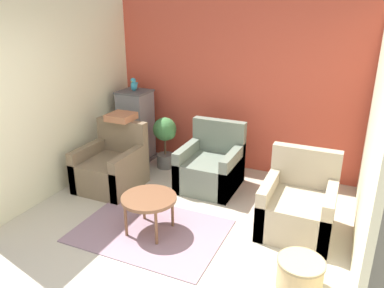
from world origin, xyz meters
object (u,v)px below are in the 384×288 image
Objects in this scene: potted_plant at (165,136)px; wicker_basket at (300,274)px; birdcage at (136,126)px; coffee_table at (149,200)px; armchair_left at (112,168)px; armchair_middle at (211,167)px; armchair_right at (298,207)px; parrot at (134,85)px.

potted_plant is 1.90× the size of wicker_basket.
wicker_basket is (3.11, -2.12, -0.43)m from birdcage.
coffee_table is 0.69× the size of armchair_left.
armchair_left is at bearing 143.81° from coffee_table.
coffee_table is 0.53× the size of birdcage.
armchair_middle is 1.10× the size of potted_plant.
armchair_right is (2.70, -0.05, 0.00)m from armchair_left.
armchair_left is (-1.11, 0.82, -0.12)m from coffee_table.
armchair_left reaches higher than potted_plant.
coffee_table is 1.44× the size of wicker_basket.
parrot is 0.99m from potted_plant.
armchair_left is 3.09m from wicker_basket.
armchair_middle is 2.30m from wicker_basket.
armchair_middle is 1.91m from parrot.
armchair_left reaches higher than wicker_basket.
parrot is 0.26× the size of potted_plant.
parrot is at bearing 159.41° from armchair_right.
armchair_right is 4.24× the size of parrot.
coffee_table is at bearing -98.64° from armchair_middle.
armchair_middle is 2.10× the size of wicker_basket.
armchair_middle is (1.33, 0.61, 0.00)m from armchair_left.
armchair_left is 2.70m from armchair_right.
armchair_left and armchair_middle have the same top height.
armchair_right is 3.28m from parrot.
armchair_right is at bearing 100.89° from wicker_basket.
wicker_basket is at bearing -34.32° from parrot.
armchair_middle is at bearing -15.87° from birdcage.
armchair_middle is 4.24× the size of parrot.
armchair_left is 1.46m from armchair_middle.
wicker_basket is at bearing -34.30° from birdcage.
coffee_table is 0.76× the size of potted_plant.
armchair_left is at bearing 178.99° from armchair_right.
armchair_right is 2.53m from potted_plant.
armchair_right is 2.10× the size of wicker_basket.
armchair_middle reaches higher than potted_plant.
armchair_right is 1.00× the size of armchair_middle.
armchair_right is (1.58, 0.77, -0.12)m from coffee_table.
armchair_left is at bearing -155.51° from armchair_middle.
armchair_right is at bearing -20.59° from parrot.
parrot is at bearing 164.07° from armchair_middle.
armchair_middle is at bearing -15.93° from parrot.
armchair_middle is at bearing 154.46° from armchair_right.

